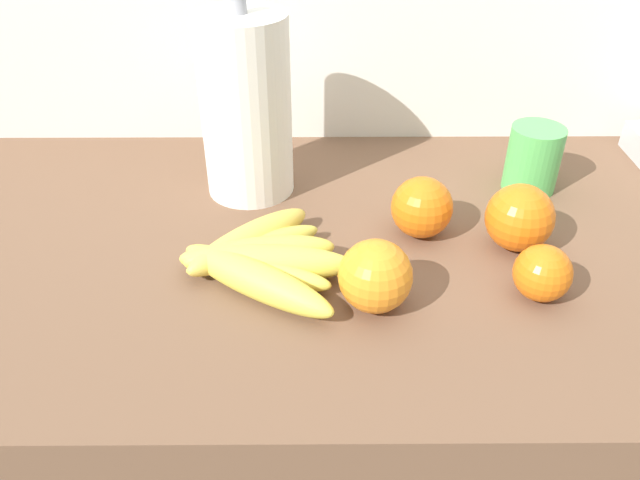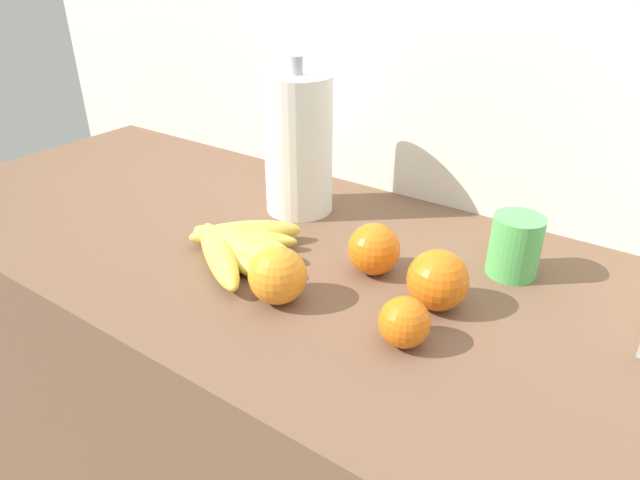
% 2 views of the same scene
% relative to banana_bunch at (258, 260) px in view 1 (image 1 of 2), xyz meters
% --- Properties ---
extents(counter, '(1.99, 0.61, 0.88)m').
position_rel_banana_bunch_xyz_m(counter, '(0.27, 0.06, -0.46)').
color(counter, brown).
rests_on(counter, ground).
extents(wall_back, '(2.39, 0.06, 1.30)m').
position_rel_banana_bunch_xyz_m(wall_back, '(0.27, 0.40, -0.25)').
color(wall_back, silver).
rests_on(wall_back, ground).
extents(banana_bunch, '(0.21, 0.23, 0.04)m').
position_rel_banana_bunch_xyz_m(banana_bunch, '(0.00, 0.00, 0.00)').
color(banana_bunch, '#E3D34C').
rests_on(banana_bunch, counter).
extents(orange_front, '(0.08, 0.08, 0.08)m').
position_rel_banana_bunch_xyz_m(orange_front, '(0.31, 0.05, 0.02)').
color(orange_front, orange).
rests_on(orange_front, counter).
extents(orange_far_right, '(0.08, 0.08, 0.08)m').
position_rel_banana_bunch_xyz_m(orange_far_right, '(0.20, 0.08, 0.02)').
color(orange_far_right, orange).
rests_on(orange_far_right, counter).
extents(orange_back_right, '(0.08, 0.08, 0.08)m').
position_rel_banana_bunch_xyz_m(orange_back_right, '(0.13, -0.06, 0.02)').
color(orange_back_right, orange).
rests_on(orange_back_right, counter).
extents(orange_right, '(0.06, 0.06, 0.06)m').
position_rel_banana_bunch_xyz_m(orange_right, '(0.32, -0.04, 0.01)').
color(orange_right, orange).
rests_on(orange_right, counter).
extents(paper_towel_roll, '(0.12, 0.12, 0.27)m').
position_rel_banana_bunch_xyz_m(paper_towel_roll, '(-0.02, 0.20, 0.10)').
color(paper_towel_roll, white).
rests_on(paper_towel_roll, counter).
extents(mug, '(0.07, 0.07, 0.09)m').
position_rel_banana_bunch_xyz_m(mug, '(0.37, 0.20, 0.03)').
color(mug, '#56BF5C').
rests_on(mug, counter).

